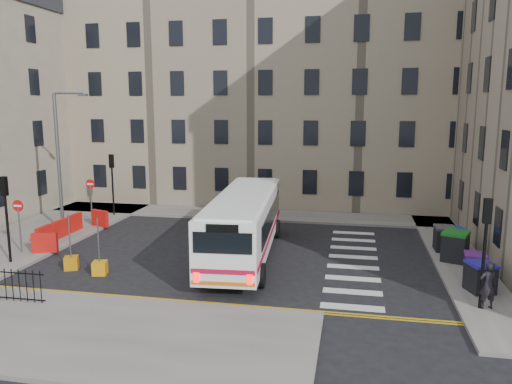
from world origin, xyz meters
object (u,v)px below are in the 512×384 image
(pedestrian, at_px, (488,285))
(bollard_yellow, at_px, (100,268))
(wheelie_bin_c, at_px, (455,246))
(wheelie_bin_b, at_px, (475,266))
(bollard_chevron, at_px, (71,263))
(wheelie_bin_d, at_px, (444,238))
(streetlamp, at_px, (58,160))
(wheelie_bin_e, at_px, (455,238))
(bus, at_px, (244,222))
(wheelie_bin_a, at_px, (480,277))

(pedestrian, distance_m, bollard_yellow, 16.02)
(wheelie_bin_c, distance_m, bollard_yellow, 16.62)
(wheelie_bin_b, relative_size, bollard_chevron, 1.90)
(wheelie_bin_d, xyz_separation_m, bollard_yellow, (-15.71, -6.41, -0.48))
(wheelie_bin_c, xyz_separation_m, pedestrian, (0.05, -5.80, 0.18))
(streetlamp, distance_m, wheelie_bin_b, 22.80)
(wheelie_bin_c, height_order, bollard_chevron, wheelie_bin_c)
(streetlamp, distance_m, bollard_yellow, 9.58)
(wheelie_bin_c, xyz_separation_m, wheelie_bin_e, (0.35, 2.03, -0.14))
(streetlamp, height_order, bus, streetlamp)
(streetlamp, height_order, wheelie_bin_a, streetlamp)
(bus, distance_m, wheelie_bin_e, 10.94)
(wheelie_bin_d, bearing_deg, bollard_yellow, -159.05)
(pedestrian, relative_size, bollard_yellow, 2.96)
(wheelie_bin_c, bearing_deg, wheelie_bin_d, 119.92)
(streetlamp, bearing_deg, wheelie_bin_d, -0.04)
(bollard_chevron, bearing_deg, streetlamp, 124.87)
(streetlamp, distance_m, wheelie_bin_e, 22.42)
(bus, xyz_separation_m, bollard_yellow, (-5.81, -3.77, -1.51))
(bollard_chevron, bearing_deg, pedestrian, -4.75)
(wheelie_bin_d, bearing_deg, bollard_chevron, -162.18)
(wheelie_bin_e, relative_size, bollard_chevron, 2.05)
(bus, xyz_separation_m, wheelie_bin_e, (10.47, 3.00, -1.09))
(bus, xyz_separation_m, wheelie_bin_b, (10.44, -1.64, -1.08))
(streetlamp, xyz_separation_m, wheelie_bin_a, (21.98, -5.73, -3.58))
(wheelie_bin_a, bearing_deg, streetlamp, 147.30)
(streetlamp, xyz_separation_m, bollard_chevron, (4.19, -6.02, -4.04))
(wheelie_bin_b, relative_size, pedestrian, 0.64)
(wheelie_bin_c, bearing_deg, bollard_chevron, -143.51)
(bus, bearing_deg, wheelie_bin_d, 10.69)
(wheelie_bin_e, distance_m, bollard_yellow, 17.63)
(wheelie_bin_c, bearing_deg, bollard_yellow, -140.78)
(wheelie_bin_b, height_order, bollard_chevron, wheelie_bin_b)
(pedestrian, bearing_deg, wheelie_bin_a, -112.16)
(wheelie_bin_c, xyz_separation_m, bollard_chevron, (-17.57, -4.34, -0.56))
(streetlamp, height_order, wheelie_bin_d, streetlamp)
(wheelie_bin_b, relative_size, wheelie_bin_e, 0.93)
(wheelie_bin_a, relative_size, bollard_chevron, 2.20)
(wheelie_bin_a, relative_size, bollard_yellow, 2.20)
(streetlamp, bearing_deg, bus, -12.83)
(pedestrian, bearing_deg, bus, -42.35)
(bus, bearing_deg, wheelie_bin_a, -20.83)
(wheelie_bin_d, xyz_separation_m, wheelie_bin_e, (0.57, 0.37, -0.06))
(wheelie_bin_d, bearing_deg, wheelie_bin_a, -87.00)
(wheelie_bin_b, height_order, wheelie_bin_e, wheelie_bin_b)
(streetlamp, relative_size, wheelie_bin_d, 6.48)
(streetlamp, height_order, bollard_chevron, streetlamp)
(streetlamp, distance_m, wheelie_bin_d, 21.84)
(streetlamp, xyz_separation_m, wheelie_bin_d, (21.55, -0.02, -3.55))
(bus, height_order, pedestrian, bus)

